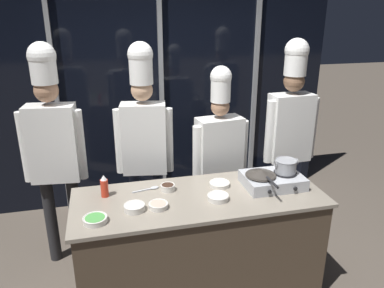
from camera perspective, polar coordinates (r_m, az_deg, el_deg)
ground_plane at (r=3.51m, az=1.04°, el=-21.14°), size 24.00×24.00×0.00m
window_wall_back at (r=4.51m, az=-4.74°, el=7.66°), size 4.16×0.09×2.70m
demo_counter at (r=3.23m, az=1.09°, el=-15.04°), size 1.99×0.76×0.91m
portable_stove at (r=3.20m, az=12.17°, el=-5.38°), size 0.48×0.37×0.11m
frying_pan at (r=3.12m, az=10.47°, el=-4.31°), size 0.26×0.44×0.05m
stock_pot at (r=3.21m, az=14.11°, el=-3.24°), size 0.20×0.18×0.11m
squeeze_bottle_chili at (r=3.03m, az=-13.21°, el=-6.30°), size 0.06×0.06×0.18m
prep_bowl_soy_glaze at (r=3.07m, az=-3.72°, el=-6.56°), size 0.12×0.12×0.05m
prep_bowl_garlic at (r=2.93m, az=3.99°, el=-8.04°), size 0.17×0.17×0.04m
prep_bowl_scallions at (r=2.73m, az=-14.55°, el=-11.04°), size 0.17×0.17×0.04m
prep_bowl_shrimp at (r=2.83m, az=-5.16°, el=-9.25°), size 0.15×0.15×0.04m
prep_bowl_onion at (r=3.15m, az=4.21°, el=-6.05°), size 0.17×0.17×0.04m
prep_bowl_rice at (r=2.81m, az=-8.77°, el=-9.47°), size 0.16×0.16×0.05m
serving_spoon_slotted at (r=3.11m, az=-6.32°, el=-6.75°), size 0.23×0.08×0.02m
chef_head at (r=3.49m, az=-20.44°, el=0.62°), size 0.55×0.26×2.06m
chef_sous at (r=3.52m, az=-7.34°, el=1.54°), size 0.53×0.28×2.05m
chef_line at (r=3.65m, az=4.17°, el=-0.63°), size 0.57×0.28×1.82m
chef_pastry at (r=3.86m, az=14.72°, el=2.84°), size 0.56×0.24×2.05m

